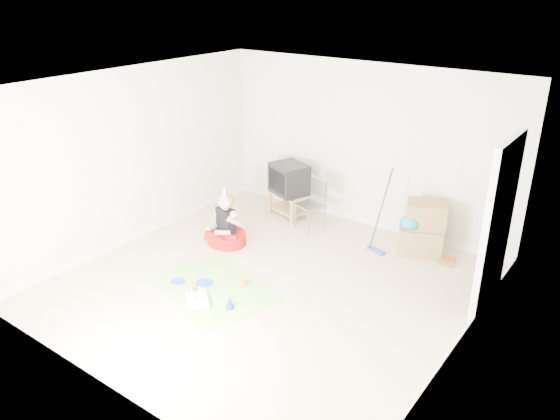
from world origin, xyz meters
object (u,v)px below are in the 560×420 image
Objects in this scene: folding_chair at (310,205)px; cardboard_boxes at (422,229)px; tv_stand at (289,202)px; birthday_cake at (197,301)px; seated_woman at (226,231)px; crt_tv at (289,179)px.

folding_chair reaches higher than cardboard_boxes.
folding_chair is (0.58, -0.24, 0.16)m from tv_stand.
folding_chair is 2.06× the size of birthday_cake.
tv_stand is 0.88× the size of folding_chair.
seated_woman reaches higher than folding_chair.
tv_stand is at bearing 102.93° from birthday_cake.
cardboard_boxes reaches higher than birthday_cake.
crt_tv is 1.50m from seated_woman.
tv_stand is 1.43m from seated_woman.
seated_woman is at bearing -149.71° from cardboard_boxes.
seated_woman is 1.72m from birthday_cake.
folding_chair is at bearing -0.50° from crt_tv.
crt_tv is at bearing 157.94° from folding_chair.
crt_tv is 2.36m from cardboard_boxes.
birthday_cake is (0.09, -2.68, -0.37)m from folding_chair.
cardboard_boxes reaches higher than tv_stand.
cardboard_boxes is (2.34, 0.05, 0.13)m from tv_stand.
birthday_cake is at bearing -60.98° from seated_woman.
folding_chair is at bearing -22.06° from tv_stand.
crt_tv is at bearing -178.89° from cardboard_boxes.
crt_tv reaches higher than birthday_cake.
tv_stand is at bearing -178.89° from cardboard_boxes.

